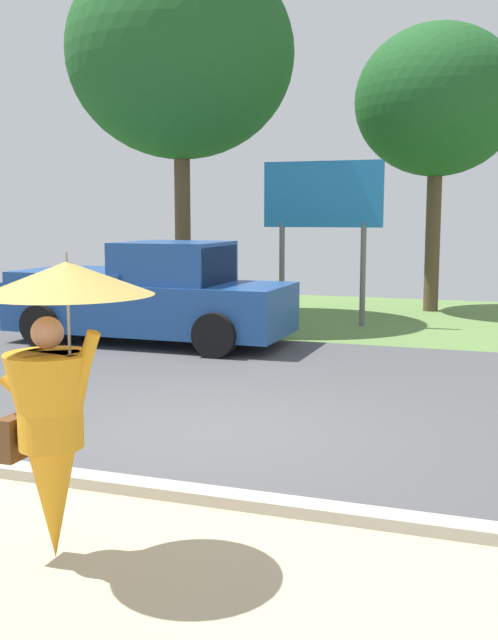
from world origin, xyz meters
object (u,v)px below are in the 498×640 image
at_px(tree_center_back, 181,55).
at_px(monk_pedestrian, 56,396).
at_px(pickup_truck, 151,296).
at_px(tree_left_far, 437,102).
at_px(roadside_billboard, 323,206).

bearing_deg(tree_center_back, monk_pedestrian, -69.72).
height_order(pickup_truck, tree_left_far, tree_left_far).
bearing_deg(pickup_truck, tree_left_far, 63.02).
bearing_deg(monk_pedestrian, roadside_billboard, 100.45).
relative_size(monk_pedestrian, tree_left_far, 0.31).
xyz_separation_m(monk_pedestrian, tree_left_far, (0.99, 14.78, 3.89)).
xyz_separation_m(roadside_billboard, tree_center_back, (-3.25, -0.06, 3.33)).
relative_size(tree_left_far, tree_center_back, 0.84).
bearing_deg(roadside_billboard, tree_center_back, -178.91).
distance_m(monk_pedestrian, tree_left_far, 15.31).
relative_size(pickup_truck, roadside_billboard, 1.49).
relative_size(monk_pedestrian, tree_center_back, 0.26).
bearing_deg(tree_left_far, pickup_truck, -124.21).
xyz_separation_m(tree_left_far, tree_center_back, (-5.27, -3.19, 0.83)).
bearing_deg(tree_center_back, tree_left_far, 31.21).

